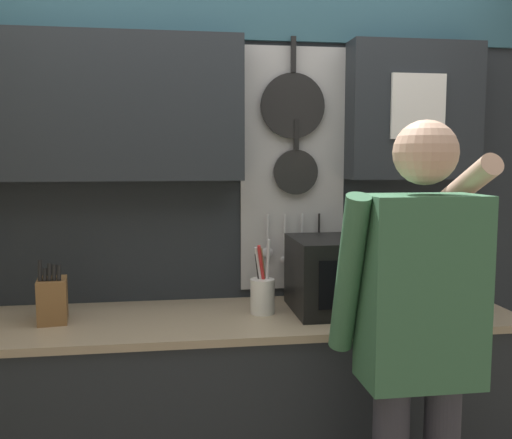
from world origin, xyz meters
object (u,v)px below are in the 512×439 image
microwave (352,274)px  knife_block (52,300)px  person (418,329)px  utensil_crock (262,293)px

microwave → knife_block: size_ratio=2.00×
microwave → person: bearing=-85.7°
knife_block → person: bearing=-24.2°
utensil_crock → person: bearing=-53.1°
utensil_crock → person: (0.43, -0.57, 0.00)m
person → knife_block: bearing=155.8°
microwave → utensil_crock: bearing=179.7°
microwave → utensil_crock: utensil_crock is taller
microwave → utensil_crock: 0.39m
knife_block → person: (1.27, -0.57, -0.00)m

